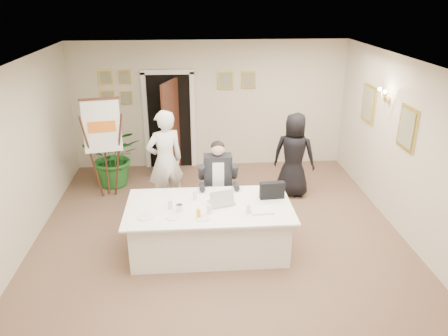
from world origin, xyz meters
TOP-DOWN VIEW (x-y plane):
  - floor at (0.00, 0.00)m, footprint 7.00×7.00m
  - ceiling at (0.00, 0.00)m, footprint 6.00×7.00m
  - wall_back at (0.00, 3.50)m, footprint 6.00×0.10m
  - wall_left at (-3.00, 0.00)m, footprint 0.10×7.00m
  - wall_right at (3.00, 0.00)m, footprint 0.10×7.00m
  - doorway at (-0.88, 3.32)m, footprint 1.14×0.86m
  - pictures_back_wall at (-0.80, 3.47)m, footprint 3.40×0.06m
  - pictures_right_wall at (2.97, 1.20)m, footprint 0.06×2.20m
  - wall_sconce at (2.90, 1.20)m, footprint 0.20×0.30m
  - conference_table at (-0.18, -0.12)m, footprint 2.48×1.33m
  - seated_man at (0.01, 0.78)m, footprint 0.66×0.70m
  - flip_chart at (-2.06, 1.93)m, footprint 0.70×0.49m
  - standing_man at (-0.90, 1.37)m, footprint 0.81×0.69m
  - standing_woman at (1.53, 1.77)m, footprint 0.95×0.80m
  - potted_palm at (-2.00, 2.50)m, footprint 1.14×0.99m
  - laptop at (0.01, -0.05)m, footprint 0.46×0.47m
  - laptop_bag at (0.80, 0.06)m, footprint 0.39×0.13m
  - paper_stack at (0.58, -0.37)m, footprint 0.34×0.24m
  - plate_left at (-1.09, -0.42)m, footprint 0.27×0.27m
  - plate_mid at (-0.71, -0.45)m, footprint 0.20×0.20m
  - plate_near at (-0.28, -0.49)m, footprint 0.29×0.29m
  - glass_a at (-0.75, -0.18)m, footprint 0.08×0.08m
  - glass_b at (-0.19, -0.38)m, footprint 0.08×0.08m
  - glass_c at (0.37, -0.42)m, footprint 0.07×0.07m
  - glass_d at (-0.39, 0.10)m, footprint 0.08×0.08m
  - oj_glass at (-0.35, -0.48)m, footprint 0.07×0.07m
  - steel_jug at (-0.62, -0.27)m, footprint 0.12×0.12m

SIDE VIEW (x-z plane):
  - floor at x=0.00m, z-range 0.00..0.00m
  - conference_table at x=-0.18m, z-range 0.01..0.78m
  - potted_palm at x=-2.00m, z-range 0.00..1.25m
  - seated_man at x=0.01m, z-range 0.00..1.49m
  - plate_left at x=-1.09m, z-range 0.78..0.79m
  - plate_mid at x=-0.71m, z-range 0.78..0.79m
  - plate_near at x=-0.28m, z-range 0.78..0.79m
  - paper_stack at x=0.58m, z-range 0.78..0.81m
  - standing_woman at x=1.53m, z-range 0.00..1.65m
  - steel_jug at x=-0.62m, z-range 0.78..0.89m
  - oj_glass at x=-0.35m, z-range 0.78..0.91m
  - glass_a at x=-0.75m, z-range 0.77..0.92m
  - glass_b at x=-0.19m, z-range 0.77..0.92m
  - glass_c at x=0.37m, z-range 0.77..0.92m
  - glass_d at x=-0.39m, z-range 0.77..0.92m
  - flip_chart at x=-2.06m, z-range -0.07..1.87m
  - laptop_bag at x=0.80m, z-range 0.78..1.04m
  - laptop at x=0.01m, z-range 0.77..1.05m
  - standing_man at x=-0.90m, z-range 0.00..1.87m
  - doorway at x=-0.88m, z-range -0.06..2.14m
  - wall_back at x=0.00m, z-range 0.00..2.80m
  - wall_left at x=-3.00m, z-range 0.00..2.80m
  - wall_right at x=3.00m, z-range 0.00..2.80m
  - pictures_right_wall at x=2.97m, z-range 1.35..2.15m
  - pictures_back_wall at x=-0.80m, z-range 1.45..2.25m
  - wall_sconce at x=2.90m, z-range 1.98..2.22m
  - ceiling at x=0.00m, z-range 2.79..2.81m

